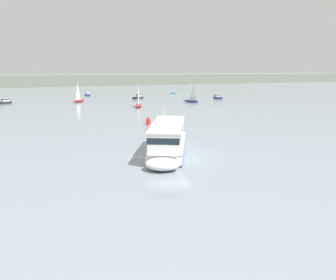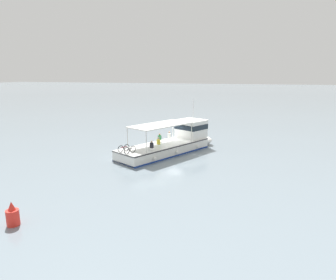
% 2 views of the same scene
% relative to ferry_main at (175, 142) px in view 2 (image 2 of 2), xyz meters
% --- Properties ---
extents(ground_plane, '(400.00, 400.00, 0.00)m').
position_rel_ferry_main_xyz_m(ground_plane, '(0.56, -1.00, -1.02)').
color(ground_plane, gray).
extents(ferry_main, '(8.61, 12.70, 5.32)m').
position_rel_ferry_main_xyz_m(ferry_main, '(0.00, 0.00, 0.00)').
color(ferry_main, white).
rests_on(ferry_main, ground).
extents(channel_buoy, '(0.70, 0.70, 1.40)m').
position_rel_ferry_main_xyz_m(channel_buoy, '(4.42, 18.15, -0.45)').
color(channel_buoy, red).
rests_on(channel_buoy, ground).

